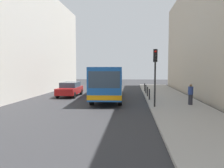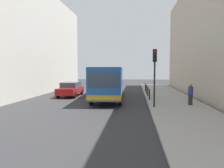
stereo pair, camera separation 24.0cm
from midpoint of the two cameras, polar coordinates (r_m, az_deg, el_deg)
ground_plane at (r=17.42m, az=-1.42°, el=-5.39°), size 80.00×80.00×0.00m
sidewalk at (r=17.60m, az=16.38°, el=-5.21°), size 4.40×40.00×0.15m
building_left at (r=25.24m, az=-27.64°, el=10.84°), size 7.00×32.00×12.06m
bus at (r=20.67m, az=-1.15°, el=0.93°), size 3.05×11.13×3.00m
car_beside_bus at (r=22.59m, az=-11.45°, el=-1.27°), size 1.90×4.42×1.48m
traffic_light at (r=15.35m, az=11.05°, el=4.52°), size 0.28×0.33×4.10m
bollard_near at (r=19.04m, az=9.61°, el=-2.73°), size 0.11×0.11×0.95m
bollard_mid at (r=21.40m, az=9.15°, el=-1.97°), size 0.11×0.11×0.95m
bollard_far at (r=23.77m, az=8.78°, el=-1.36°), size 0.11×0.11×0.95m
bollard_farthest at (r=26.13m, az=8.48°, el=-0.86°), size 0.11×0.11×0.95m
pedestrian_near_signal at (r=17.18m, az=19.93°, el=-2.62°), size 0.38×0.38×1.58m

